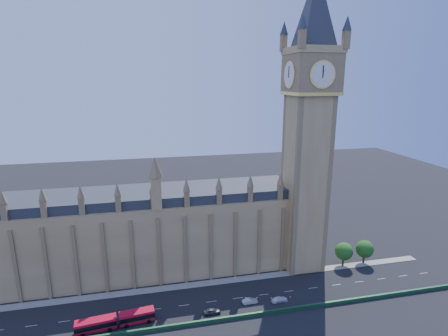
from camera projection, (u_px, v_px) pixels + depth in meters
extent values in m
plane|color=black|center=(198.00, 303.00, 100.52)|extent=(400.00, 400.00, 0.00)
cube|color=#9F7E4D|center=(111.00, 239.00, 113.08)|extent=(120.00, 20.00, 25.00)
cube|color=#2D3035|center=(107.00, 198.00, 109.64)|extent=(120.00, 18.00, 3.00)
cube|color=#9F7E4D|center=(305.00, 185.00, 114.57)|extent=(12.00, 12.00, 58.00)
cube|color=olive|center=(311.00, 75.00, 105.98)|extent=(14.00, 14.00, 12.00)
cylinder|color=silver|center=(323.00, 75.00, 99.21)|extent=(7.20, 0.30, 7.20)
cube|color=#9F7E4D|center=(313.00, 51.00, 104.26)|extent=(14.50, 14.50, 2.00)
cube|color=#1E4C2D|center=(203.00, 322.00, 91.85)|extent=(160.00, 0.60, 1.20)
cube|color=gray|center=(193.00, 285.00, 109.49)|extent=(160.00, 3.00, 0.16)
cylinder|color=#382619|center=(343.00, 261.00, 120.32)|extent=(0.70, 0.70, 4.00)
sphere|color=#154F19|center=(344.00, 251.00, 119.46)|extent=(6.00, 6.00, 6.00)
sphere|color=#154F19|center=(346.00, 249.00, 119.76)|extent=(4.38, 4.38, 4.38)
cylinder|color=#382619|center=(364.00, 258.00, 121.98)|extent=(0.70, 0.70, 4.00)
sphere|color=#154F19|center=(365.00, 249.00, 121.13)|extent=(6.00, 6.00, 6.00)
sphere|color=#154F19|center=(366.00, 247.00, 121.43)|extent=(4.38, 4.38, 4.38)
cube|color=#B90C28|center=(96.00, 325.00, 89.12)|extent=(10.38, 3.88, 3.38)
cube|color=#B90C28|center=(137.00, 317.00, 92.28)|extent=(9.26, 3.76, 3.38)
cube|color=black|center=(96.00, 324.00, 89.02)|extent=(10.43, 3.94, 1.28)
cube|color=black|center=(137.00, 315.00, 92.18)|extent=(9.31, 3.82, 1.28)
cylinder|color=black|center=(116.00, 322.00, 90.65)|extent=(1.16, 2.78, 2.70)
cylinder|color=black|center=(83.00, 336.00, 87.10)|extent=(1.16, 0.46, 1.13)
cylinder|color=black|center=(83.00, 328.00, 89.69)|extent=(1.16, 0.46, 1.13)
cylinder|color=black|center=(110.00, 330.00, 89.10)|extent=(1.16, 0.46, 1.13)
cylinder|color=black|center=(110.00, 323.00, 91.69)|extent=(1.16, 0.46, 1.13)
cylinder|color=black|center=(126.00, 326.00, 90.37)|extent=(1.16, 0.46, 1.13)
cylinder|color=black|center=(126.00, 319.00, 92.96)|extent=(1.16, 0.46, 1.13)
cylinder|color=black|center=(149.00, 322.00, 92.15)|extent=(1.16, 0.46, 1.13)
cylinder|color=black|center=(148.00, 315.00, 94.74)|extent=(1.16, 0.46, 1.13)
imported|color=#383A3F|center=(212.00, 311.00, 95.91)|extent=(4.70, 1.91, 1.60)
imported|color=#B5B7BD|center=(250.00, 301.00, 100.39)|extent=(4.58, 1.73, 1.49)
imported|color=white|center=(279.00, 299.00, 101.14)|extent=(5.12, 2.42, 1.44)
cube|color=black|center=(257.00, 299.00, 102.69)|extent=(0.41, 0.41, 0.04)
cone|color=#F55A0C|center=(257.00, 298.00, 102.61)|extent=(0.46, 0.46, 0.66)
cylinder|color=white|center=(257.00, 297.00, 102.59)|extent=(0.32, 0.32, 0.11)
cube|color=black|center=(246.00, 299.00, 102.45)|extent=(0.52, 0.52, 0.04)
cone|color=#FF3E0D|center=(246.00, 298.00, 102.36)|extent=(0.57, 0.57, 0.76)
cylinder|color=white|center=(246.00, 298.00, 102.33)|extent=(0.37, 0.37, 0.13)
cube|color=black|center=(246.00, 300.00, 102.07)|extent=(0.46, 0.46, 0.04)
cone|color=orange|center=(246.00, 299.00, 102.00)|extent=(0.51, 0.51, 0.67)
cylinder|color=white|center=(246.00, 299.00, 101.97)|extent=(0.33, 0.33, 0.12)
cube|color=black|center=(290.00, 298.00, 103.12)|extent=(0.37, 0.37, 0.04)
cone|color=#E45A0C|center=(290.00, 297.00, 103.05)|extent=(0.41, 0.41, 0.64)
cylinder|color=white|center=(290.00, 297.00, 103.03)|extent=(0.31, 0.31, 0.11)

